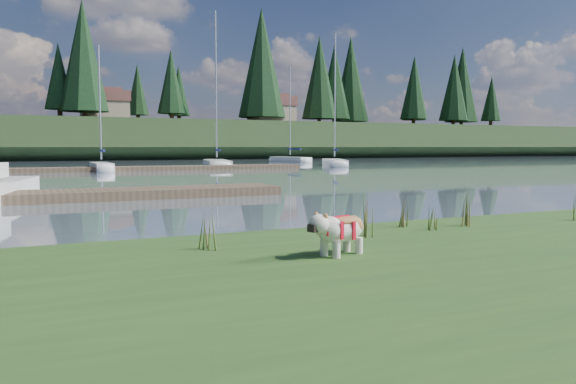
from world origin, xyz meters
TOP-DOWN VIEW (x-y plane):
  - ground at (0.00, 30.00)m, footprint 200.00×200.00m
  - bank at (0.00, -6.00)m, footprint 60.00×9.00m
  - ridge at (0.00, 73.00)m, footprint 200.00×20.00m
  - bulldog at (-0.53, -3.76)m, footprint 0.90×0.53m
  - dock_near at (-4.00, 9.00)m, footprint 16.00×2.00m
  - dock_far at (2.00, 30.00)m, footprint 26.00×2.20m
  - sailboat_bg_2 at (0.71, 31.07)m, footprint 1.14×5.56m
  - sailboat_bg_3 at (10.47, 35.57)m, footprint 3.58×8.90m
  - sailboat_bg_4 at (20.65, 33.56)m, footprint 4.49×7.75m
  - sailboat_bg_5 at (21.91, 46.03)m, footprint 2.29×7.29m
  - weed_0 at (0.56, -2.73)m, footprint 0.17×0.14m
  - weed_1 at (1.64, -2.14)m, footprint 0.17×0.14m
  - weed_2 at (2.62, -2.49)m, footprint 0.17×0.14m
  - weed_3 at (-1.88, -2.73)m, footprint 0.17×0.14m
  - weed_4 at (1.86, -2.59)m, footprint 0.17×0.14m
  - weed_5 at (4.97, -2.72)m, footprint 0.17×0.14m
  - mud_lip at (0.00, -1.60)m, footprint 60.00×0.50m
  - conifer_4 at (3.00, 66.00)m, footprint 6.16×6.16m
  - conifer_5 at (15.00, 70.00)m, footprint 3.96×3.96m
  - conifer_6 at (28.00, 68.00)m, footprint 7.04×7.04m
  - conifer_7 at (42.00, 71.00)m, footprint 5.28×5.28m
  - conifer_8 at (55.00, 67.00)m, footprint 4.62×4.62m
  - conifer_9 at (68.00, 70.00)m, footprint 5.94×5.94m
  - house_1 at (6.00, 71.00)m, footprint 6.30×5.30m
  - house_2 at (30.00, 69.00)m, footprint 6.30×5.30m

SIDE VIEW (x-z plane):
  - ground at x=0.00m, z-range 0.00..0.00m
  - mud_lip at x=0.00m, z-range 0.00..0.14m
  - dock_near at x=-4.00m, z-range 0.00..0.30m
  - dock_far at x=2.00m, z-range 0.00..0.30m
  - bank at x=0.00m, z-range 0.00..0.35m
  - sailboat_bg_5 at x=21.91m, z-range -4.85..5.49m
  - sailboat_bg_3 at x=10.47m, z-range -6.05..6.70m
  - sailboat_bg_4 at x=20.65m, z-range -5.42..6.07m
  - sailboat_bg_2 at x=0.71m, z-range -3.97..4.64m
  - weed_4 at x=1.86m, z-range 0.31..0.81m
  - weed_3 at x=-1.88m, z-range 0.31..0.83m
  - weed_1 at x=1.64m, z-range 0.30..0.88m
  - weed_5 at x=4.97m, z-range 0.30..0.93m
  - weed_0 at x=0.56m, z-range 0.29..0.99m
  - weed_2 at x=2.62m, z-range 0.29..1.03m
  - bulldog at x=-0.53m, z-range 0.42..0.95m
  - ridge at x=0.00m, z-range 0.00..5.00m
  - house_1 at x=6.00m, z-range 4.99..9.64m
  - house_2 at x=30.00m, z-range 4.99..9.64m
  - conifer_5 at x=15.00m, z-range 5.65..16.00m
  - conifer_8 at x=55.00m, z-range 5.62..17.40m
  - conifer_7 at x=42.00m, z-range 5.59..18.79m
  - conifer_9 at x=68.00m, z-range 5.55..20.18m
  - conifer_4 at x=3.00m, z-range 5.54..20.64m
  - conifer_6 at x=28.00m, z-range 5.49..22.49m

